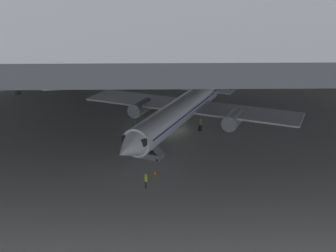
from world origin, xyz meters
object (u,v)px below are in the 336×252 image
boarding_stairs (148,151)px  crew_worker_near_nose (146,180)px  baggage_tug (164,110)px  airplane_main (181,110)px  crew_worker_by_stairs (152,143)px  airplane_distant (74,69)px  traffic_cone_orange (155,173)px

boarding_stairs → crew_worker_near_nose: 7.78m
baggage_tug → boarding_stairs: bearing=-97.4°
airplane_main → crew_worker_near_nose: (-4.28, -15.76, -2.30)m
crew_worker_by_stairs → baggage_tug: size_ratio=0.67×
airplane_main → crew_worker_by_stairs: size_ratio=18.25×
crew_worker_near_nose → airplane_distant: 46.94m
crew_worker_by_stairs → airplane_distant: size_ratio=0.05×
airplane_main → crew_worker_by_stairs: (-3.81, -6.09, -2.28)m
boarding_stairs → baggage_tug: (2.18, 16.78, -0.18)m
crew_worker_near_nose → crew_worker_by_stairs: bearing=87.2°
boarding_stairs → traffic_cone_orange: bearing=-79.7°
traffic_cone_orange → airplane_distant: bearing=111.8°
traffic_cone_orange → airplane_main: bearing=75.4°
boarding_stairs → crew_worker_by_stairs: size_ratio=2.63×
crew_worker_by_stairs → crew_worker_near_nose: bearing=-92.8°
airplane_main → traffic_cone_orange: airplane_main is taller
airplane_main → airplane_distant: (-19.89, 28.45, -0.05)m
airplane_main → airplane_distant: 34.71m
airplane_main → boarding_stairs: (-4.26, -7.98, -2.53)m
airplane_main → traffic_cone_orange: bearing=-104.6°
crew_worker_near_nose → airplane_distant: size_ratio=0.05×
airplane_distant → baggage_tug: bearing=-47.8°
airplane_distant → baggage_tug: airplane_distant is taller
boarding_stairs → crew_worker_near_nose: boarding_stairs is taller
crew_worker_near_nose → traffic_cone_orange: bearing=71.9°
airplane_distant → traffic_cone_orange: airplane_distant is taller
airplane_main → crew_worker_near_nose: 16.50m
airplane_main → boarding_stairs: 9.39m
baggage_tug → airplane_main: bearing=-76.7°
crew_worker_near_nose → crew_worker_by_stairs: size_ratio=0.98×
airplane_distant → baggage_tug: 26.66m
airplane_distant → traffic_cone_orange: (16.53, -41.38, -2.90)m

